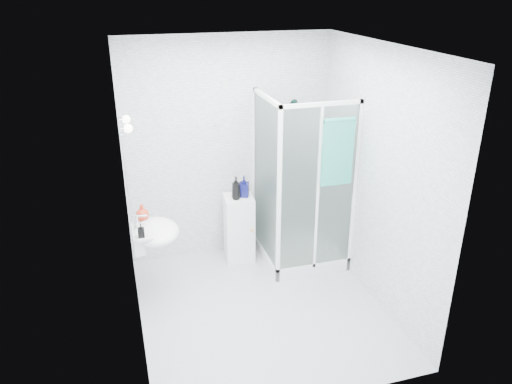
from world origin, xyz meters
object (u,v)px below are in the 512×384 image
object	(u,v)px
shower_enclosure	(297,228)
storage_cabinet	(239,228)
soap_dispenser_orange	(142,212)
shampoo_bottle_a	(236,188)
wall_basin	(153,233)
hand_towel	(338,150)
shampoo_bottle_b	(244,186)
soap_dispenser_black	(141,231)

from	to	relation	value
shower_enclosure	storage_cabinet	distance (m)	0.68
storage_cabinet	soap_dispenser_orange	xyz separation A→B (m)	(-1.11, -0.41, 0.55)
shampoo_bottle_a	storage_cabinet	bearing A→B (deg)	47.03
shampoo_bottle_a	soap_dispenser_orange	world-z (taller)	shampoo_bottle_a
wall_basin	soap_dispenser_orange	xyz separation A→B (m)	(-0.08, 0.18, 0.15)
shower_enclosure	wall_basin	xyz separation A→B (m)	(-1.66, -0.32, 0.35)
shower_enclosure	shampoo_bottle_a	bearing A→B (deg)	160.45
shower_enclosure	hand_towel	distance (m)	1.16
wall_basin	soap_dispenser_orange	size ratio (longest dim) A/B	3.26
shampoo_bottle_a	shampoo_bottle_b	distance (m)	0.12
storage_cabinet	hand_towel	world-z (taller)	hand_towel
hand_towel	soap_dispenser_orange	size ratio (longest dim) A/B	4.20
wall_basin	storage_cabinet	distance (m)	1.25
wall_basin	shampoo_bottle_a	bearing A→B (deg)	29.03
wall_basin	soap_dispenser_black	distance (m)	0.26
shower_enclosure	shampoo_bottle_a	size ratio (longest dim) A/B	7.44
shampoo_bottle_b	soap_dispenser_orange	xyz separation A→B (m)	(-1.18, -0.42, 0.02)
storage_cabinet	hand_towel	xyz separation A→B (m)	(0.88, -0.68, 1.10)
wall_basin	shampoo_bottle_b	distance (m)	1.26
hand_towel	shampoo_bottle_a	world-z (taller)	hand_towel
shower_enclosure	soap_dispenser_black	world-z (taller)	shower_enclosure
shower_enclosure	shampoo_bottle_b	size ratio (longest dim) A/B	8.22
storage_cabinet	shower_enclosure	bearing A→B (deg)	-18.96
shower_enclosure	soap_dispenser_orange	distance (m)	1.81
shampoo_bottle_a	soap_dispenser_black	bearing A→B (deg)	-146.54
shower_enclosure	shampoo_bottle_b	bearing A→B (deg)	153.05
wall_basin	soap_dispenser_black	bearing A→B (deg)	-123.57
wall_basin	soap_dispenser_black	world-z (taller)	wall_basin
wall_basin	soap_dispenser_orange	world-z (taller)	soap_dispenser_orange
shower_enclosure	soap_dispenser_orange	xyz separation A→B (m)	(-1.74, -0.14, 0.50)
shower_enclosure	storage_cabinet	bearing A→B (deg)	156.00
shower_enclosure	soap_dispenser_black	xyz separation A→B (m)	(-1.78, -0.50, 0.48)
hand_towel	shampoo_bottle_b	world-z (taller)	hand_towel
storage_cabinet	hand_towel	distance (m)	1.56
wall_basin	storage_cabinet	size ratio (longest dim) A/B	0.70
storage_cabinet	soap_dispenser_black	distance (m)	1.49
wall_basin	shampoo_bottle_a	world-z (taller)	shampoo_bottle_a
shampoo_bottle_b	storage_cabinet	bearing A→B (deg)	-175.12
storage_cabinet	soap_dispenser_black	world-z (taller)	soap_dispenser_black
shampoo_bottle_a	soap_dispenser_orange	bearing A→B (deg)	-160.92
wall_basin	shower_enclosure	bearing A→B (deg)	10.81
soap_dispenser_orange	shampoo_bottle_a	bearing A→B (deg)	19.08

